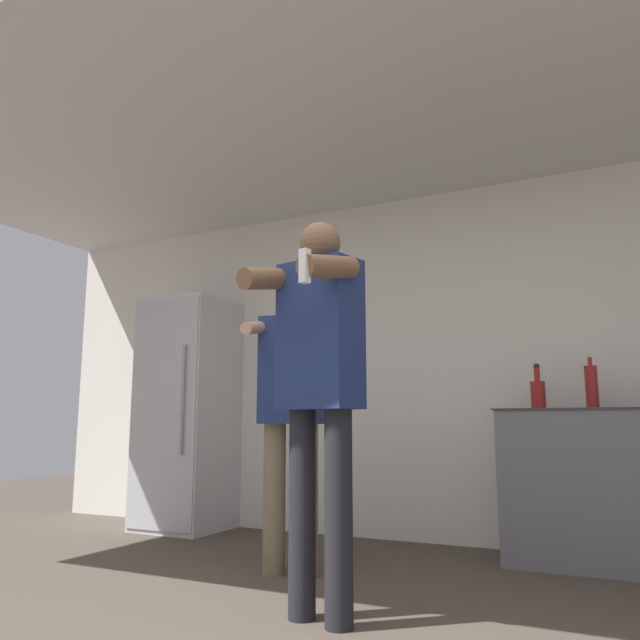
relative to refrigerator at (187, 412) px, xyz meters
The scene contains 7 objects.
wall_back 2.00m from the refrigerator, ahead, with size 7.00×0.06×2.55m.
ceiling_slab 2.75m from the refrigerator, 27.93° to the right, with size 7.00×3.20×0.05m.
refrigerator is the anchor object (origin of this frame).
bottle_short_whiskey 3.05m from the refrigerator, ahead, with size 0.08×0.08×0.33m.
bottle_clear_vodka 2.73m from the refrigerator, ahead, with size 0.09×0.09×0.29m.
person_woman_foreground 2.59m from the refrigerator, 39.16° to the right, with size 0.51×0.50×1.75m.
person_man_side 1.77m from the refrigerator, 32.50° to the right, with size 0.46×0.49×1.65m.
Camera 1 is at (1.30, -1.76, 0.83)m, focal length 35.00 mm.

